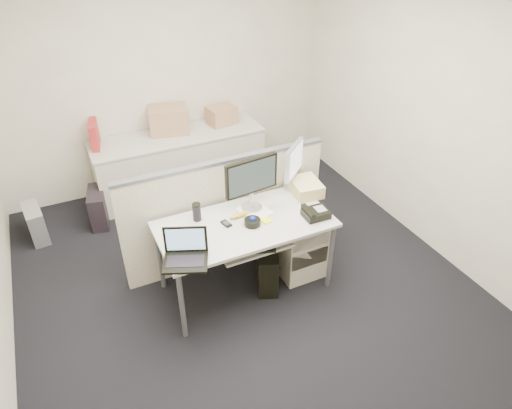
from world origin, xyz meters
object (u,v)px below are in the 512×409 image
desk (245,229)px  monitor_main (251,184)px  desk_phone (316,213)px  laptop (184,250)px

desk → monitor_main: (0.15, 0.18, 0.32)m
desk → desk_phone: desk_phone is taller
monitor_main → desk_phone: bearing=-44.9°
laptop → desk_phone: bearing=27.4°
laptop → desk_phone: 1.23m
monitor_main → laptop: bearing=-155.4°
monitor_main → desk: bearing=-136.1°
laptop → desk_phone: (1.22, 0.10, -0.09)m
desk → monitor_main: monitor_main is taller
laptop → desk: bearing=47.0°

